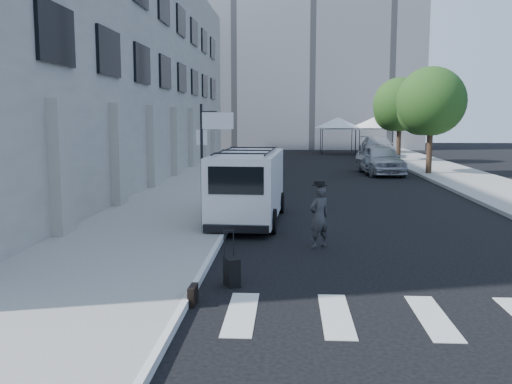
# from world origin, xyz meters

# --- Properties ---
(ground) EXTENTS (120.00, 120.00, 0.00)m
(ground) POSITION_xyz_m (0.00, 0.00, 0.00)
(ground) COLOR black
(ground) RESTS_ON ground
(sidewalk_left) EXTENTS (4.50, 48.00, 0.15)m
(sidewalk_left) POSITION_xyz_m (-4.25, 16.00, 0.07)
(sidewalk_left) COLOR gray
(sidewalk_left) RESTS_ON ground
(sidewalk_right) EXTENTS (4.00, 56.00, 0.15)m
(sidewalk_right) POSITION_xyz_m (9.00, 20.00, 0.07)
(sidewalk_right) COLOR gray
(sidewalk_right) RESTS_ON ground
(building_left) EXTENTS (10.00, 44.00, 12.00)m
(building_left) POSITION_xyz_m (-11.50, 18.00, 6.00)
(building_left) COLOR gray
(building_left) RESTS_ON ground
(building_far) EXTENTS (22.00, 12.00, 25.00)m
(building_far) POSITION_xyz_m (2.00, 50.00, 12.50)
(building_far) COLOR slate
(building_far) RESTS_ON ground
(sign_pole) EXTENTS (1.03, 0.07, 3.50)m
(sign_pole) POSITION_xyz_m (-2.36, 3.20, 2.65)
(sign_pole) COLOR black
(sign_pole) RESTS_ON sidewalk_left
(tree_near) EXTENTS (3.80, 3.83, 6.03)m
(tree_near) POSITION_xyz_m (7.50, 20.15, 3.97)
(tree_near) COLOR black
(tree_near) RESTS_ON ground
(tree_far) EXTENTS (3.80, 3.83, 6.03)m
(tree_far) POSITION_xyz_m (7.50, 29.15, 3.97)
(tree_far) COLOR black
(tree_far) RESTS_ON ground
(tent_left) EXTENTS (4.00, 4.00, 3.20)m
(tent_left) POSITION_xyz_m (4.00, 38.00, 2.71)
(tent_left) COLOR black
(tent_left) RESTS_ON ground
(tent_right) EXTENTS (4.00, 4.00, 3.20)m
(tent_right) POSITION_xyz_m (7.20, 38.50, 2.71)
(tent_right) COLOR black
(tent_right) RESTS_ON ground
(businessman) EXTENTS (0.70, 0.64, 1.60)m
(businessman) POSITION_xyz_m (0.56, 2.00, 0.80)
(businessman) COLOR #333335
(businessman) RESTS_ON ground
(briefcase) EXTENTS (0.13, 0.44, 0.34)m
(briefcase) POSITION_xyz_m (-1.90, -2.57, 0.17)
(briefcase) COLOR black
(briefcase) RESTS_ON ground
(suitcase) EXTENTS (0.38, 0.46, 1.09)m
(suitcase) POSITION_xyz_m (-1.32, -1.41, 0.29)
(suitcase) COLOR black
(suitcase) RESTS_ON ground
(cargo_van) EXTENTS (2.28, 5.87, 2.19)m
(cargo_van) POSITION_xyz_m (-1.49, 5.59, 1.14)
(cargo_van) COLOR white
(cargo_van) RESTS_ON ground
(parked_car_a) EXTENTS (2.61, 5.24, 1.72)m
(parked_car_a) POSITION_xyz_m (5.00, 20.65, 0.86)
(parked_car_a) COLOR #ADAEB5
(parked_car_a) RESTS_ON ground
(parked_car_b) EXTENTS (2.03, 4.59, 1.46)m
(parked_car_b) POSITION_xyz_m (5.00, 21.32, 0.73)
(parked_car_b) COLOR #4D4F54
(parked_car_b) RESTS_ON ground
(parked_car_c) EXTENTS (2.41, 5.86, 1.70)m
(parked_car_c) POSITION_xyz_m (6.80, 33.59, 0.85)
(parked_car_c) COLOR #ACADB4
(parked_car_c) RESTS_ON ground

